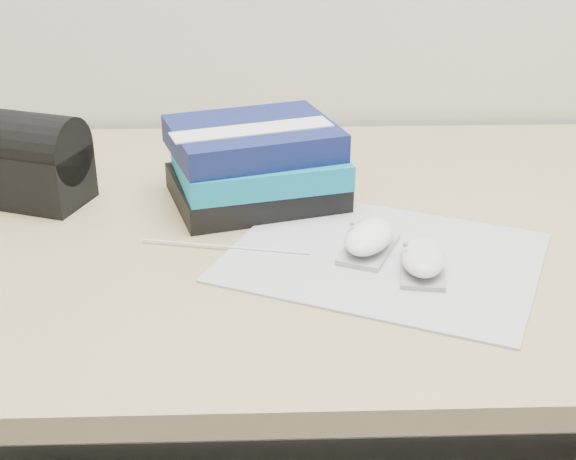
{
  "coord_description": "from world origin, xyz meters",
  "views": [
    {
      "loc": [
        -0.11,
        0.61,
        1.19
      ],
      "look_at": [
        -0.08,
        1.47,
        0.77
      ],
      "focal_mm": 50.0,
      "sensor_mm": 36.0,
      "label": 1
    }
  ],
  "objects_px": {
    "desk": "(334,342)",
    "mouse_front": "(423,259)",
    "pouch": "(33,160)",
    "mouse_rear": "(369,238)",
    "book_stack": "(256,164)"
  },
  "relations": [
    {
      "from": "mouse_rear",
      "to": "mouse_front",
      "type": "bearing_deg",
      "value": -43.66
    },
    {
      "from": "desk",
      "to": "pouch",
      "type": "bearing_deg",
      "value": 177.52
    },
    {
      "from": "mouse_front",
      "to": "pouch",
      "type": "height_order",
      "value": "pouch"
    },
    {
      "from": "desk",
      "to": "book_stack",
      "type": "bearing_deg",
      "value": 173.33
    },
    {
      "from": "mouse_front",
      "to": "mouse_rear",
      "type": "bearing_deg",
      "value": 136.34
    },
    {
      "from": "book_stack",
      "to": "pouch",
      "type": "height_order",
      "value": "pouch"
    },
    {
      "from": "desk",
      "to": "book_stack",
      "type": "height_order",
      "value": "book_stack"
    },
    {
      "from": "desk",
      "to": "pouch",
      "type": "distance_m",
      "value": 0.52
    },
    {
      "from": "mouse_rear",
      "to": "mouse_front",
      "type": "distance_m",
      "value": 0.08
    },
    {
      "from": "desk",
      "to": "pouch",
      "type": "height_order",
      "value": "pouch"
    },
    {
      "from": "desk",
      "to": "mouse_front",
      "type": "relative_size",
      "value": 15.98
    },
    {
      "from": "mouse_rear",
      "to": "pouch",
      "type": "distance_m",
      "value": 0.48
    },
    {
      "from": "book_stack",
      "to": "mouse_rear",
      "type": "bearing_deg",
      "value": -51.22
    },
    {
      "from": "mouse_rear",
      "to": "book_stack",
      "type": "relative_size",
      "value": 0.42
    },
    {
      "from": "desk",
      "to": "mouse_front",
      "type": "height_order",
      "value": "mouse_front"
    }
  ]
}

